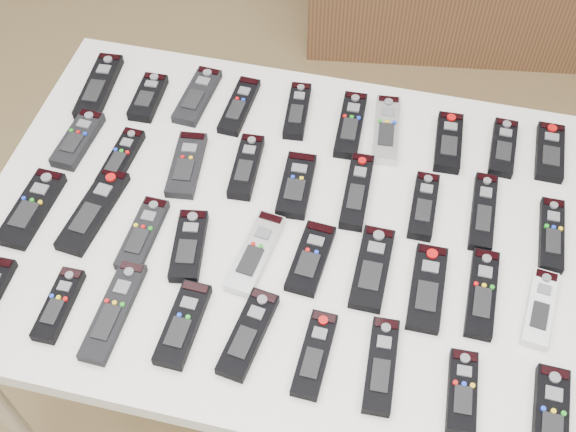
% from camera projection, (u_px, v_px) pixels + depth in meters
% --- Properties ---
extents(ground, '(4.00, 4.00, 0.00)m').
position_uv_depth(ground, '(304.00, 419.00, 2.01)').
color(ground, olive).
rests_on(ground, ground).
extents(table, '(1.25, 0.88, 0.78)m').
position_uv_depth(table, '(288.00, 238.00, 1.50)').
color(table, white).
rests_on(table, ground).
extents(remote_0, '(0.07, 0.21, 0.02)m').
position_uv_depth(remote_0, '(99.00, 87.00, 1.68)').
color(remote_0, black).
rests_on(remote_0, table).
extents(remote_1, '(0.06, 0.14, 0.02)m').
position_uv_depth(remote_1, '(148.00, 97.00, 1.65)').
color(remote_1, black).
rests_on(remote_1, table).
extents(remote_2, '(0.07, 0.18, 0.02)m').
position_uv_depth(remote_2, '(197.00, 96.00, 1.66)').
color(remote_2, black).
rests_on(remote_2, table).
extents(remote_3, '(0.06, 0.18, 0.02)m').
position_uv_depth(remote_3, '(239.00, 106.00, 1.64)').
color(remote_3, black).
rests_on(remote_3, table).
extents(remote_4, '(0.06, 0.17, 0.02)m').
position_uv_depth(remote_4, '(297.00, 111.00, 1.63)').
color(remote_4, black).
rests_on(remote_4, table).
extents(remote_5, '(0.06, 0.19, 0.02)m').
position_uv_depth(remote_5, '(351.00, 125.00, 1.60)').
color(remote_5, black).
rests_on(remote_5, table).
extents(remote_6, '(0.07, 0.20, 0.02)m').
position_uv_depth(remote_6, '(386.00, 130.00, 1.59)').
color(remote_6, '#B7B7BC').
rests_on(remote_6, table).
extents(remote_7, '(0.06, 0.16, 0.02)m').
position_uv_depth(remote_7, '(449.00, 142.00, 1.57)').
color(remote_7, black).
rests_on(remote_7, table).
extents(remote_8, '(0.06, 0.16, 0.02)m').
position_uv_depth(remote_8, '(503.00, 148.00, 1.56)').
color(remote_8, black).
rests_on(remote_8, table).
extents(remote_9, '(0.06, 0.16, 0.02)m').
position_uv_depth(remote_9, '(550.00, 152.00, 1.56)').
color(remote_9, black).
rests_on(remote_9, table).
extents(remote_10, '(0.06, 0.16, 0.02)m').
position_uv_depth(remote_10, '(78.00, 139.00, 1.58)').
color(remote_10, black).
rests_on(remote_10, table).
extents(remote_11, '(0.05, 0.16, 0.02)m').
position_uv_depth(remote_11, '(121.00, 158.00, 1.54)').
color(remote_11, black).
rests_on(remote_11, table).
extents(remote_12, '(0.08, 0.18, 0.02)m').
position_uv_depth(remote_12, '(187.00, 165.00, 1.53)').
color(remote_12, black).
rests_on(remote_12, table).
extents(remote_13, '(0.06, 0.17, 0.02)m').
position_uv_depth(remote_13, '(246.00, 167.00, 1.53)').
color(remote_13, black).
rests_on(remote_13, table).
extents(remote_14, '(0.07, 0.17, 0.02)m').
position_uv_depth(remote_14, '(296.00, 185.00, 1.50)').
color(remote_14, black).
rests_on(remote_14, table).
extents(remote_15, '(0.05, 0.19, 0.02)m').
position_uv_depth(remote_15, '(357.00, 191.00, 1.49)').
color(remote_15, black).
rests_on(remote_15, table).
extents(remote_16, '(0.05, 0.16, 0.02)m').
position_uv_depth(remote_16, '(424.00, 206.00, 1.47)').
color(remote_16, black).
rests_on(remote_16, table).
extents(remote_17, '(0.05, 0.19, 0.02)m').
position_uv_depth(remote_17, '(483.00, 212.00, 1.46)').
color(remote_17, black).
rests_on(remote_17, table).
extents(remote_18, '(0.05, 0.17, 0.02)m').
position_uv_depth(remote_18, '(552.00, 235.00, 1.43)').
color(remote_18, black).
rests_on(remote_18, table).
extents(remote_19, '(0.07, 0.19, 0.02)m').
position_uv_depth(remote_19, '(32.00, 208.00, 1.46)').
color(remote_19, black).
rests_on(remote_19, table).
extents(remote_20, '(0.08, 0.22, 0.02)m').
position_uv_depth(remote_20, '(93.00, 210.00, 1.46)').
color(remote_20, black).
rests_on(remote_20, table).
extents(remote_21, '(0.05, 0.17, 0.02)m').
position_uv_depth(remote_21, '(143.00, 234.00, 1.42)').
color(remote_21, black).
rests_on(remote_21, table).
extents(remote_22, '(0.08, 0.17, 0.02)m').
position_uv_depth(remote_22, '(189.00, 246.00, 1.41)').
color(remote_22, black).
rests_on(remote_22, table).
extents(remote_23, '(0.08, 0.19, 0.02)m').
position_uv_depth(remote_23, '(255.00, 253.00, 1.40)').
color(remote_23, '#B7B7BC').
rests_on(remote_23, table).
extents(remote_24, '(0.07, 0.16, 0.02)m').
position_uv_depth(remote_24, '(311.00, 258.00, 1.39)').
color(remote_24, black).
rests_on(remote_24, table).
extents(remote_25, '(0.06, 0.18, 0.02)m').
position_uv_depth(remote_25, '(372.00, 268.00, 1.38)').
color(remote_25, black).
rests_on(remote_25, table).
extents(remote_26, '(0.06, 0.18, 0.02)m').
position_uv_depth(remote_26, '(427.00, 288.00, 1.35)').
color(remote_26, black).
rests_on(remote_26, table).
extents(remote_27, '(0.05, 0.19, 0.02)m').
position_uv_depth(remote_27, '(482.00, 293.00, 1.34)').
color(remote_27, black).
rests_on(remote_27, table).
extents(remote_28, '(0.06, 0.17, 0.02)m').
position_uv_depth(remote_28, '(540.00, 308.00, 1.32)').
color(remote_28, silver).
rests_on(remote_28, table).
extents(remote_30, '(0.05, 0.15, 0.02)m').
position_uv_depth(remote_30, '(59.00, 305.00, 1.33)').
color(remote_30, black).
rests_on(remote_30, table).
extents(remote_31, '(0.06, 0.21, 0.02)m').
position_uv_depth(remote_31, '(114.00, 311.00, 1.32)').
color(remote_31, black).
rests_on(remote_31, table).
extents(remote_32, '(0.06, 0.17, 0.02)m').
position_uv_depth(remote_32, '(183.00, 324.00, 1.30)').
color(remote_32, black).
rests_on(remote_32, table).
extents(remote_33, '(0.08, 0.18, 0.02)m').
position_uv_depth(remote_33, '(248.00, 334.00, 1.29)').
color(remote_33, black).
rests_on(remote_33, table).
extents(remote_34, '(0.05, 0.17, 0.02)m').
position_uv_depth(remote_34, '(315.00, 354.00, 1.27)').
color(remote_34, black).
rests_on(remote_34, table).
extents(remote_35, '(0.06, 0.18, 0.02)m').
position_uv_depth(remote_35, '(381.00, 365.00, 1.25)').
color(remote_35, black).
rests_on(remote_35, table).
extents(remote_36, '(0.05, 0.15, 0.02)m').
position_uv_depth(remote_36, '(462.00, 391.00, 1.23)').
color(remote_36, black).
rests_on(remote_36, table).
extents(remote_37, '(0.06, 0.19, 0.02)m').
position_uv_depth(remote_37, '(551.00, 420.00, 1.20)').
color(remote_37, black).
rests_on(remote_37, table).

